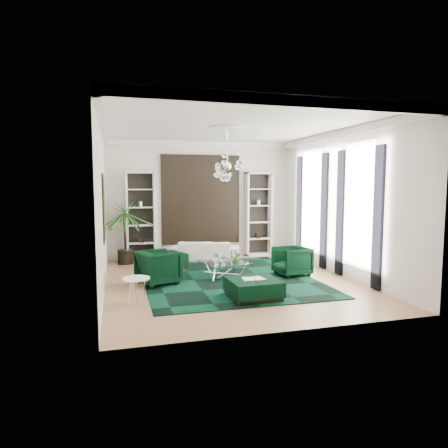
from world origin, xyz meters
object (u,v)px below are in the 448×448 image
object	(u,v)px
armchair_right	(292,261)
side_table	(136,291)
armchair_left	(158,267)
coffee_table	(224,269)
sofa	(205,251)
ottoman_side	(166,261)
ottoman_front	(253,289)
palm	(125,222)

from	to	relation	value
armchair_right	side_table	bearing A→B (deg)	-76.03
armchair_left	armchair_right	bearing A→B (deg)	-110.65
armchair_left	coffee_table	world-z (taller)	armchair_left
armchair_left	coffee_table	size ratio (longest dim) A/B	0.81
armchair_right	coffee_table	world-z (taller)	armchair_right
sofa	armchair_left	world-z (taller)	armchair_left
coffee_table	side_table	distance (m)	2.99
ottoman_side	side_table	distance (m)	3.45
armchair_right	ottoman_front	bearing A→B (deg)	-50.30
coffee_table	side_table	xyz separation A→B (m)	(-2.35, -1.85, 0.07)
coffee_table	palm	distance (m)	3.60
armchair_left	coffee_table	bearing A→B (deg)	-99.34
sofa	ottoman_side	world-z (taller)	sofa
side_table	palm	size ratio (longest dim) A/B	0.21
sofa	armchair_left	size ratio (longest dim) A/B	2.36
sofa	coffee_table	size ratio (longest dim) A/B	1.92
coffee_table	ottoman_front	bearing A→B (deg)	-88.64
armchair_right	coffee_table	bearing A→B (deg)	-107.44
coffee_table	ottoman_side	bearing A→B (deg)	132.95
side_table	palm	xyz separation A→B (m)	(-0.10, 4.25, 1.01)
palm	side_table	bearing A→B (deg)	-88.65
sofa	side_table	world-z (taller)	sofa
sofa	coffee_table	distance (m)	2.30
ottoman_side	armchair_left	bearing A→B (deg)	-102.53
sofa	ottoman_side	size ratio (longest dim) A/B	2.21
armchair_left	ottoman_front	bearing A→B (deg)	-154.85
side_table	palm	bearing A→B (deg)	91.35
ottoman_front	side_table	bearing A→B (deg)	174.05
sofa	coffee_table	world-z (taller)	sofa
armchair_right	palm	size ratio (longest dim) A/B	0.33
coffee_table	palm	bearing A→B (deg)	135.59
armchair_left	ottoman_side	bearing A→B (deg)	-33.18
armchair_right	ottoman_side	distance (m)	3.59
sofa	armchair_right	size ratio (longest dim) A/B	2.54
palm	ottoman_front	bearing A→B (deg)	-60.95
sofa	palm	size ratio (longest dim) A/B	0.84
armchair_left	palm	xyz separation A→B (m)	(-0.70, 2.75, 0.86)
ottoman_side	ottoman_front	xyz separation A→B (m)	(1.40, -3.55, -0.01)
coffee_table	ottoman_front	size ratio (longest dim) A/B	1.08
armchair_right	ottoman_front	world-z (taller)	armchair_right
ottoman_side	side_table	bearing A→B (deg)	-106.86
armchair_left	side_table	distance (m)	1.62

